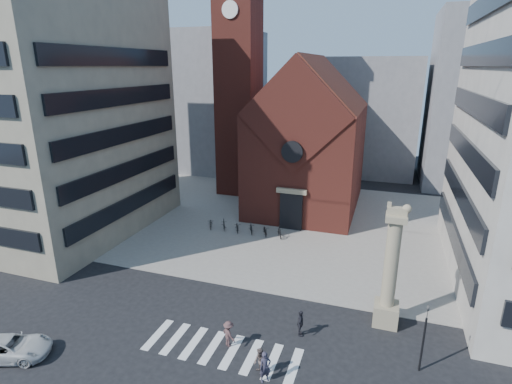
% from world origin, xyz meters
% --- Properties ---
extents(ground, '(120.00, 120.00, 0.00)m').
position_xyz_m(ground, '(0.00, 0.00, 0.00)').
color(ground, black).
rests_on(ground, ground).
extents(piazza, '(46.00, 30.00, 0.05)m').
position_xyz_m(piazza, '(0.00, 19.00, 0.03)').
color(piazza, gray).
rests_on(piazza, ground).
extents(zebra_crossing, '(10.20, 3.20, 0.01)m').
position_xyz_m(zebra_crossing, '(0.55, -3.00, 0.01)').
color(zebra_crossing, white).
rests_on(zebra_crossing, ground).
extents(church, '(12.00, 16.65, 18.00)m').
position_xyz_m(church, '(0.00, 25.04, 7.98)').
color(church, maroon).
rests_on(church, ground).
extents(campanile, '(5.50, 5.50, 31.20)m').
position_xyz_m(campanile, '(-10.00, 28.00, 15.74)').
color(campanile, maroon).
rests_on(campanile, ground).
extents(building_left, '(18.00, 20.00, 26.00)m').
position_xyz_m(building_left, '(-24.00, 10.00, 13.00)').
color(building_left, gray).
rests_on(building_left, ground).
extents(bg_block_left, '(16.00, 14.00, 22.00)m').
position_xyz_m(bg_block_left, '(-20.00, 40.00, 11.00)').
color(bg_block_left, gray).
rests_on(bg_block_left, ground).
extents(bg_block_mid, '(14.00, 12.00, 18.00)m').
position_xyz_m(bg_block_mid, '(6.00, 45.00, 9.00)').
color(bg_block_mid, gray).
rests_on(bg_block_mid, ground).
extents(bg_block_right, '(16.00, 14.00, 24.00)m').
position_xyz_m(bg_block_right, '(22.00, 42.00, 12.00)').
color(bg_block_right, gray).
rests_on(bg_block_right, ground).
extents(lion_column, '(1.63, 1.60, 8.68)m').
position_xyz_m(lion_column, '(10.01, 3.00, 3.46)').
color(lion_column, gray).
rests_on(lion_column, ground).
extents(traffic_light, '(0.13, 0.16, 4.30)m').
position_xyz_m(traffic_light, '(12.00, -1.00, 2.29)').
color(traffic_light, black).
rests_on(traffic_light, ground).
extents(white_car, '(5.21, 3.73, 1.32)m').
position_xyz_m(white_car, '(-11.24, -7.65, 0.66)').
color(white_car, silver).
rests_on(white_car, ground).
extents(pedestrian_0, '(0.80, 0.78, 1.86)m').
position_xyz_m(pedestrian_0, '(3.84, -4.59, 0.93)').
color(pedestrian_0, '#2F2B3C').
rests_on(pedestrian_0, ground).
extents(pedestrian_1, '(1.03, 1.04, 1.69)m').
position_xyz_m(pedestrian_1, '(3.42, -4.22, 0.84)').
color(pedestrian_1, '#5E4F4B').
rests_on(pedestrian_1, ground).
extents(pedestrian_2, '(0.57, 1.10, 1.80)m').
position_xyz_m(pedestrian_2, '(4.81, -0.09, 0.90)').
color(pedestrian_2, '#24232A').
rests_on(pedestrian_2, ground).
extents(pedestrian_3, '(1.29, 1.14, 1.73)m').
position_xyz_m(pedestrian_3, '(0.81, -2.52, 0.86)').
color(pedestrian_3, '#523636').
rests_on(pedestrian_3, ground).
extents(scooter_0, '(1.37, 1.97, 0.98)m').
position_xyz_m(scooter_0, '(-8.25, 14.47, 0.54)').
color(scooter_0, black).
rests_on(scooter_0, piazza).
extents(scooter_1, '(1.22, 1.86, 1.09)m').
position_xyz_m(scooter_1, '(-6.72, 14.47, 0.59)').
color(scooter_1, black).
rests_on(scooter_1, piazza).
extents(scooter_2, '(1.37, 1.97, 0.98)m').
position_xyz_m(scooter_2, '(-5.18, 14.47, 0.54)').
color(scooter_2, black).
rests_on(scooter_2, piazza).
extents(scooter_3, '(1.22, 1.86, 1.09)m').
position_xyz_m(scooter_3, '(-3.64, 14.47, 0.59)').
color(scooter_3, black).
rests_on(scooter_3, piazza).
extents(scooter_4, '(1.37, 1.97, 0.98)m').
position_xyz_m(scooter_4, '(-2.10, 14.47, 0.54)').
color(scooter_4, black).
rests_on(scooter_4, piazza).
extents(scooter_5, '(1.22, 1.86, 1.09)m').
position_xyz_m(scooter_5, '(-0.57, 14.47, 0.59)').
color(scooter_5, black).
rests_on(scooter_5, piazza).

